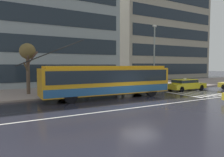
% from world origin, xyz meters
% --- Properties ---
extents(ground_plane, '(160.00, 160.00, 0.00)m').
position_xyz_m(ground_plane, '(0.00, 0.00, 0.00)').
color(ground_plane, '#21202A').
extents(sidewalk_slab, '(80.00, 10.00, 0.14)m').
position_xyz_m(sidewalk_slab, '(0.00, 10.01, 0.07)').
color(sidewalk_slab, gray).
rests_on(sidewalk_slab, ground_plane).
extents(crosswalk_stripe_edge_near, '(0.44, 4.40, 0.01)m').
position_xyz_m(crosswalk_stripe_edge_near, '(6.17, 1.51, 0.00)').
color(crosswalk_stripe_edge_near, beige).
rests_on(crosswalk_stripe_edge_near, ground_plane).
extents(crosswalk_stripe_inner_a, '(0.44, 4.40, 0.01)m').
position_xyz_m(crosswalk_stripe_inner_a, '(7.07, 1.51, 0.00)').
color(crosswalk_stripe_inner_a, beige).
rests_on(crosswalk_stripe_inner_a, ground_plane).
extents(crosswalk_stripe_center, '(0.44, 4.40, 0.01)m').
position_xyz_m(crosswalk_stripe_center, '(7.97, 1.51, 0.00)').
color(crosswalk_stripe_center, beige).
rests_on(crosswalk_stripe_center, ground_plane).
extents(crosswalk_stripe_inner_b, '(0.44, 4.40, 0.01)m').
position_xyz_m(crosswalk_stripe_inner_b, '(8.87, 1.51, 0.00)').
color(crosswalk_stripe_inner_b, beige).
rests_on(crosswalk_stripe_inner_b, ground_plane).
extents(crosswalk_stripe_edge_far, '(0.44, 4.40, 0.01)m').
position_xyz_m(crosswalk_stripe_edge_far, '(9.77, 1.51, 0.00)').
color(crosswalk_stripe_edge_far, beige).
rests_on(crosswalk_stripe_edge_far, ground_plane).
extents(lane_centre_line, '(72.00, 0.14, 0.01)m').
position_xyz_m(lane_centre_line, '(0.00, -1.20, 0.00)').
color(lane_centre_line, silver).
rests_on(lane_centre_line, ground_plane).
extents(trolleybus, '(12.98, 2.97, 4.89)m').
position_xyz_m(trolleybus, '(-1.02, 3.41, 1.53)').
color(trolleybus, orange).
rests_on(trolleybus, ground_plane).
extents(taxi_ahead_of_bus, '(4.71, 1.86, 1.39)m').
position_xyz_m(taxi_ahead_of_bus, '(9.00, 3.70, 0.70)').
color(taxi_ahead_of_bus, yellow).
rests_on(taxi_ahead_of_bus, ground_plane).
extents(bus_shelter, '(4.07, 1.56, 2.62)m').
position_xyz_m(bus_shelter, '(-3.36, 7.19, 2.07)').
color(bus_shelter, gray).
rests_on(bus_shelter, sidewalk_slab).
extents(pedestrian_at_shelter, '(1.51, 1.51, 1.94)m').
position_xyz_m(pedestrian_at_shelter, '(3.13, 7.40, 1.73)').
color(pedestrian_at_shelter, '#4F544F').
rests_on(pedestrian_at_shelter, sidewalk_slab).
extents(pedestrian_approaching_curb, '(1.39, 1.39, 2.02)m').
position_xyz_m(pedestrian_approaching_curb, '(1.66, 6.44, 1.76)').
color(pedestrian_approaching_curb, black).
rests_on(pedestrian_approaching_curb, sidewalk_slab).
extents(pedestrian_walking_past, '(1.20, 1.20, 1.98)m').
position_xyz_m(pedestrian_walking_past, '(-5.16, 7.14, 1.70)').
color(pedestrian_walking_past, '#4E5152').
rests_on(pedestrian_walking_past, sidewalk_slab).
extents(street_lamp, '(0.60, 0.32, 7.17)m').
position_xyz_m(street_lamp, '(6.14, 5.70, 4.34)').
color(street_lamp, gray).
rests_on(street_lamp, sidewalk_slab).
extents(street_tree_bare, '(1.55, 1.81, 4.71)m').
position_xyz_m(street_tree_bare, '(-6.88, 8.21, 3.86)').
color(street_tree_bare, brown).
rests_on(street_tree_bare, sidewalk_slab).
extents(office_tower_corner_left, '(22.28, 12.39, 17.58)m').
position_xyz_m(office_tower_corner_left, '(-4.76, 19.30, 8.80)').
color(office_tower_corner_left, '#8C999F').
rests_on(office_tower_corner_left, ground_plane).
extents(office_tower_corner_right, '(22.58, 11.51, 29.77)m').
position_xyz_m(office_tower_corner_right, '(22.57, 24.09, 14.89)').
color(office_tower_corner_right, '#A29A88').
rests_on(office_tower_corner_right, ground_plane).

